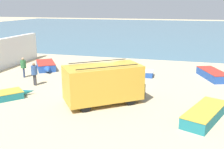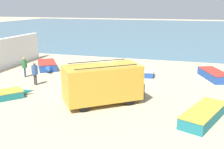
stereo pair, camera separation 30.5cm
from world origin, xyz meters
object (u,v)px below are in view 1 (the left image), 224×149
fishing_rowboat_4 (206,113)px  fisherman_0 (34,72)px  fishing_rowboat_3 (126,72)px  fisherman_1 (23,66)px  parked_van (103,83)px  fishing_rowboat_1 (211,74)px  fishing_rowboat_0 (46,66)px

fishing_rowboat_4 → fisherman_0: fisherman_0 is taller
fishing_rowboat_3 → fisherman_0: (-6.03, -4.73, 0.80)m
fishing_rowboat_4 → fisherman_1: bearing=93.9°
fisherman_0 → fisherman_1: 2.76m
fishing_rowboat_3 → fishing_rowboat_4: bearing=126.2°
parked_van → fisherman_1: size_ratio=2.97×
fisherman_1 → parked_van: bearing=115.0°
fisherman_0 → fisherman_1: size_ratio=1.04×
fishing_rowboat_1 → fishing_rowboat_3: 7.21m
fishing_rowboat_1 → fisherman_0: 14.41m
fishing_rowboat_4 → fisherman_0: (-12.17, 2.92, 0.73)m
parked_van → fishing_rowboat_1: size_ratio=1.16×
fishing_rowboat_0 → parked_van: bearing=14.0°
fishing_rowboat_0 → fishing_rowboat_4: fishing_rowboat_0 is taller
fishing_rowboat_1 → fishing_rowboat_0: bearing=73.0°
fishing_rowboat_0 → fishing_rowboat_3: size_ratio=0.70×
fishing_rowboat_1 → fisherman_1: fisherman_1 is taller
parked_van → fisherman_1: 9.16m
fishing_rowboat_1 → fishing_rowboat_3: fishing_rowboat_1 is taller
fishing_rowboat_1 → fishing_rowboat_4: fishing_rowboat_1 is taller
fishing_rowboat_0 → fishing_rowboat_1: fishing_rowboat_0 is taller
fishing_rowboat_4 → fisherman_0: size_ratio=2.66×
parked_van → fishing_rowboat_1: (7.00, 8.00, -0.97)m
fisherman_1 → fishing_rowboat_3: bearing=160.4°
fishing_rowboat_3 → fishing_rowboat_4: size_ratio=1.15×
parked_van → fishing_rowboat_3: size_ratio=0.94×
fishing_rowboat_1 → fisherman_1: 15.82m
fishing_rowboat_3 → fisherman_0: size_ratio=3.06×
parked_van → fishing_rowboat_3: 6.97m
fishing_rowboat_0 → fishing_rowboat_4: (13.93, -7.71, -0.03)m
fisherman_1 → fishing_rowboat_1: bearing=155.3°
fishing_rowboat_4 → fisherman_0: bearing=98.5°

